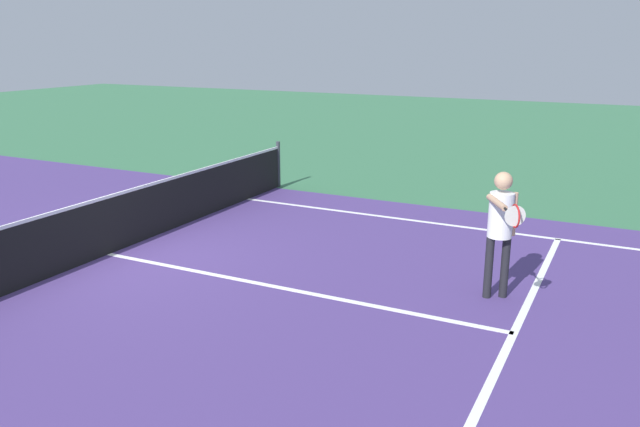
# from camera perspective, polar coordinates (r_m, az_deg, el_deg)

# --- Properties ---
(ground_plane) EXTENTS (60.00, 60.00, 0.00)m
(ground_plane) POSITION_cam_1_polar(r_m,az_deg,el_deg) (10.90, -18.34, -3.47)
(ground_plane) COLOR #38724C
(court_surface_inbounds) EXTENTS (10.62, 24.40, 0.00)m
(court_surface_inbounds) POSITION_cam_1_polar(r_m,az_deg,el_deg) (10.90, -18.34, -3.46)
(court_surface_inbounds) COLOR #4C387A
(court_surface_inbounds) RESTS_ON ground_plane
(line_sideline_right) EXTENTS (0.10, 11.89, 0.01)m
(line_sideline_right) POSITION_cam_1_polar(r_m,az_deg,el_deg) (11.90, 18.31, -1.88)
(line_sideline_right) COLOR white
(line_sideline_right) RESTS_ON ground_plane
(line_service_near) EXTENTS (8.22, 0.10, 0.01)m
(line_service_near) POSITION_cam_1_polar(r_m,az_deg,el_deg) (8.02, 16.90, -10.18)
(line_service_near) COLOR white
(line_service_near) RESTS_ON ground_plane
(line_center_service) EXTENTS (0.10, 6.40, 0.01)m
(line_center_service) POSITION_cam_1_polar(r_m,az_deg,el_deg) (9.01, -3.62, -6.60)
(line_center_service) COLOR white
(line_center_service) RESTS_ON ground_plane
(net) EXTENTS (11.00, 0.09, 1.07)m
(net) POSITION_cam_1_polar(r_m,az_deg,el_deg) (10.75, -18.56, -0.98)
(net) COLOR #33383D
(net) RESTS_ON ground_plane
(player_near) EXTENTS (1.17, 0.61, 1.72)m
(player_near) POSITION_cam_1_polar(r_m,az_deg,el_deg) (8.63, 15.84, -0.64)
(player_near) COLOR black
(player_near) RESTS_ON ground_plane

